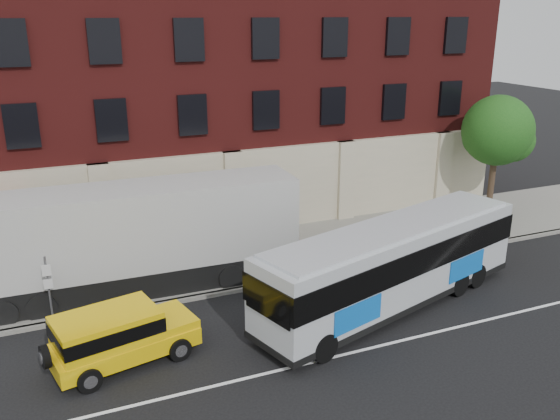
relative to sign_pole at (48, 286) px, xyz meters
name	(u,v)px	position (x,y,z in m)	size (l,w,h in m)	color
ground	(356,362)	(8.50, -6.15, -1.45)	(120.00, 120.00, 0.00)	black
sidewalk	(254,255)	(8.50, 2.85, -1.38)	(60.00, 6.00, 0.15)	gray
kerb	(281,282)	(8.50, -0.15, -1.38)	(60.00, 0.25, 0.15)	gray
lane_line	(348,354)	(8.50, -5.65, -1.45)	(60.00, 0.12, 0.01)	white
building	(199,67)	(8.49, 10.77, 6.13)	(30.00, 12.10, 15.00)	#591615
sign_pole	(48,286)	(0.00, 0.00, 0.00)	(0.30, 0.20, 2.50)	slate
street_tree	(498,133)	(22.04, 3.34, 2.96)	(3.60, 3.60, 6.20)	#39261C
city_bus	(393,262)	(11.51, -3.41, 0.29)	(11.74, 5.67, 3.16)	#B5BAC0
yellow_suv	(117,334)	(1.75, -3.39, -0.44)	(4.75, 2.73, 1.77)	yellow
shipping_container	(134,241)	(3.15, 1.45, 0.61)	(12.56, 2.95, 4.17)	black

